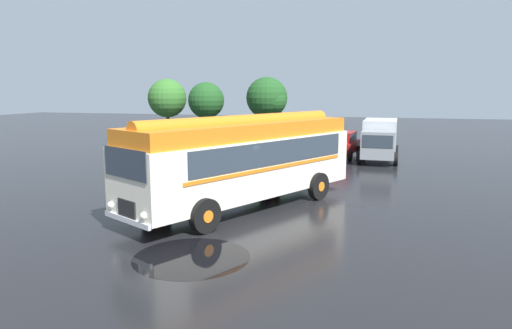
# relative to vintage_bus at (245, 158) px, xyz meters

# --- Properties ---
(ground_plane) EXTENTS (120.00, 120.00, 0.00)m
(ground_plane) POSITION_rel_vintage_bus_xyz_m (-0.37, -0.15, -1.89)
(ground_plane) COLOR black
(vintage_bus) EXTENTS (6.83, 10.08, 3.49)m
(vintage_bus) POSITION_rel_vintage_bus_xyz_m (0.00, 0.00, 0.00)
(vintage_bus) COLOR silver
(vintage_bus) RESTS_ON ground
(car_near_left) EXTENTS (2.00, 4.22, 1.66)m
(car_near_left) POSITION_rel_vintage_bus_xyz_m (-3.30, 13.46, -1.05)
(car_near_left) COLOR #144C28
(car_near_left) RESTS_ON ground
(car_mid_left) EXTENTS (2.33, 4.37, 1.66)m
(car_mid_left) POSITION_rel_vintage_bus_xyz_m (-0.66, 14.36, -1.05)
(car_mid_left) COLOR #144C28
(car_mid_left) RESTS_ON ground
(car_mid_right) EXTENTS (2.40, 4.40, 1.66)m
(car_mid_right) POSITION_rel_vintage_bus_xyz_m (2.31, 14.28, -1.05)
(car_mid_right) COLOR maroon
(car_mid_right) RESTS_ON ground
(box_van) EXTENTS (2.45, 5.82, 2.50)m
(box_van) POSITION_rel_vintage_bus_xyz_m (4.72, 13.70, -0.53)
(box_van) COLOR #B2B7BC
(box_van) RESTS_ON ground
(tree_far_left) EXTENTS (3.45, 3.45, 5.37)m
(tree_far_left) POSITION_rel_vintage_bus_xyz_m (-13.83, 21.76, 1.76)
(tree_far_left) COLOR #4C3823
(tree_far_left) RESTS_ON ground
(tree_left_of_centre) EXTENTS (3.16, 3.16, 5.06)m
(tree_left_of_centre) POSITION_rel_vintage_bus_xyz_m (-10.09, 21.39, 1.52)
(tree_left_of_centre) COLOR #4C3823
(tree_left_of_centre) RESTS_ON ground
(tree_centre) EXTENTS (3.48, 3.47, 5.46)m
(tree_centre) POSITION_rel_vintage_bus_xyz_m (-4.51, 21.50, 1.77)
(tree_centre) COLOR #4C3823
(tree_centre) RESTS_ON ground
(puddle_patch) EXTENTS (3.12, 3.12, 0.01)m
(puddle_patch) POSITION_rel_vintage_bus_xyz_m (0.15, -5.38, -1.89)
(puddle_patch) COLOR black
(puddle_patch) RESTS_ON ground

